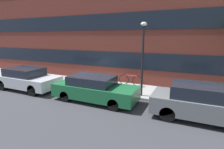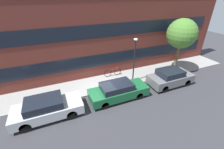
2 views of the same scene
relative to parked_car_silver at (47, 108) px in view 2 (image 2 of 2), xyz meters
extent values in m
plane|color=#333338|center=(3.97, 1.05, -0.69)|extent=(56.00, 56.00, 0.00)
cube|color=gray|center=(3.97, 2.36, -0.62)|extent=(28.00, 2.62, 0.14)
cube|color=maroon|center=(3.97, 4.12, 3.19)|extent=(28.00, 0.90, 7.77)
cube|color=black|center=(3.97, 3.65, 1.02)|extent=(25.76, 0.04, 1.10)
cube|color=black|center=(3.97, 3.65, 3.58)|extent=(25.76, 0.04, 1.10)
cube|color=#B2B5BA|center=(0.04, 0.00, -0.13)|extent=(4.22, 1.78, 0.64)
cube|color=black|center=(-0.13, 0.00, 0.43)|extent=(2.19, 1.57, 0.48)
cylinder|color=black|center=(1.35, 0.80, -0.36)|extent=(0.65, 0.18, 0.65)
cylinder|color=black|center=(1.35, -0.80, -0.36)|extent=(0.65, 0.18, 0.65)
cylinder|color=black|center=(-1.27, 0.80, -0.36)|extent=(0.65, 0.18, 0.65)
cylinder|color=black|center=(-1.27, -0.80, -0.36)|extent=(0.65, 0.18, 0.65)
cube|color=#195B33|center=(4.96, 0.00, -0.15)|extent=(4.40, 1.64, 0.66)
cube|color=black|center=(4.78, 0.00, 0.40)|extent=(2.29, 1.44, 0.45)
cylinder|color=black|center=(6.32, 0.73, -0.41)|extent=(0.56, 0.18, 0.56)
cylinder|color=black|center=(6.32, -0.73, -0.41)|extent=(0.56, 0.18, 0.56)
cylinder|color=black|center=(3.59, 0.73, -0.41)|extent=(0.56, 0.18, 0.56)
cylinder|color=black|center=(3.59, -0.73, -0.41)|extent=(0.56, 0.18, 0.56)
cube|color=slate|center=(9.85, 0.00, -0.11)|extent=(3.82, 1.72, 0.70)
cube|color=black|center=(9.69, 0.00, 0.49)|extent=(1.98, 1.51, 0.49)
cylinder|color=black|center=(11.03, 0.77, -0.38)|extent=(0.61, 0.18, 0.61)
cylinder|color=black|center=(11.03, -0.77, -0.38)|extent=(0.61, 0.18, 0.61)
cylinder|color=black|center=(8.66, 0.77, -0.38)|extent=(0.61, 0.18, 0.61)
cylinder|color=black|center=(8.66, -0.77, -0.38)|extent=(0.61, 0.18, 0.61)
cylinder|color=red|center=(-0.85, 1.66, -0.53)|extent=(0.27, 0.27, 0.04)
cylinder|color=red|center=(-0.85, 1.66, -0.26)|extent=(0.19, 0.19, 0.50)
sphere|color=red|center=(-0.85, 1.66, 0.03)|extent=(0.20, 0.20, 0.20)
cylinder|color=red|center=(-1.02, 1.66, -0.21)|extent=(0.15, 0.07, 0.07)
cylinder|color=red|center=(-0.68, 1.66, -0.21)|extent=(0.15, 0.07, 0.07)
torus|color=black|center=(6.29, 3.13, -0.21)|extent=(0.70, 0.06, 0.69)
torus|color=black|center=(5.34, 3.15, -0.21)|extent=(0.70, 0.06, 0.69)
cylinder|color=maroon|center=(5.82, 3.14, 0.10)|extent=(0.90, 0.08, 0.06)
cylinder|color=maroon|center=(5.39, 3.15, -0.01)|extent=(0.06, 0.06, 0.39)
cylinder|color=maroon|center=(6.27, 3.13, -0.01)|extent=(0.06, 0.06, 0.39)
ellipsoid|color=black|center=(5.39, 3.15, 0.22)|extent=(0.20, 0.09, 0.05)
cylinder|color=maroon|center=(6.27, 3.13, 0.22)|extent=(0.06, 0.44, 0.05)
cylinder|color=brown|center=(11.92, 1.73, 0.93)|extent=(0.31, 0.31, 2.97)
sphere|color=#477A2D|center=(11.92, 1.73, 3.14)|extent=(2.63, 2.63, 2.63)
cylinder|color=black|center=(7.01, 1.46, 1.28)|extent=(0.11, 0.11, 3.67)
ellipsoid|color=silver|center=(7.01, 1.46, 3.22)|extent=(0.32, 0.32, 0.20)
camera|label=1|loc=(9.35, -7.47, 2.60)|focal=28.00mm
camera|label=2|loc=(0.93, -8.23, 6.36)|focal=24.00mm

